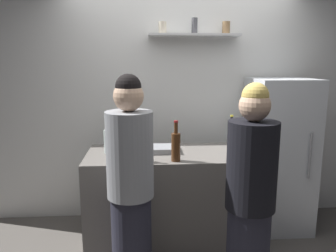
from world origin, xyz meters
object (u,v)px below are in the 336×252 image
(person_blonde, at_px, (250,203))
(person_grey_hoodie, at_px, (131,191))
(wine_bottle_amber_glass, at_px, (176,146))
(water_bottle_plastic, at_px, (108,141))
(wine_bottle_dark_glass, at_px, (231,134))
(wine_bottle_pale_glass, at_px, (131,147))
(utensil_holder, at_px, (125,144))
(refrigerator, at_px, (278,154))
(baking_pan, at_px, (160,149))

(person_blonde, distance_m, person_grey_hoodie, 0.85)
(wine_bottle_amber_glass, distance_m, water_bottle_plastic, 0.66)
(wine_bottle_dark_glass, bearing_deg, water_bottle_plastic, -170.51)
(wine_bottle_pale_glass, relative_size, water_bottle_plastic, 1.26)
(utensil_holder, relative_size, wine_bottle_dark_glass, 0.71)
(refrigerator, distance_m, water_bottle_plastic, 1.79)
(refrigerator, xyz_separation_m, person_blonde, (-0.69, -1.20, 0.01))
(wine_bottle_amber_glass, relative_size, person_grey_hoodie, 0.21)
(water_bottle_plastic, bearing_deg, wine_bottle_amber_glass, -26.38)
(baking_pan, height_order, utensil_holder, utensil_holder)
(refrigerator, xyz_separation_m, water_bottle_plastic, (-1.74, -0.33, 0.25))
(wine_bottle_pale_glass, xyz_separation_m, person_blonde, (0.83, -0.61, -0.26))
(utensil_holder, relative_size, person_blonde, 0.13)
(baking_pan, relative_size, person_grey_hoodie, 0.20)
(utensil_holder, xyz_separation_m, wine_bottle_dark_glass, (1.05, 0.11, 0.06))
(wine_bottle_dark_glass, bearing_deg, wine_bottle_pale_glass, -154.22)
(person_blonde, bearing_deg, wine_bottle_amber_glass, 176.03)
(wine_bottle_dark_glass, bearing_deg, person_grey_hoodie, -138.10)
(wine_bottle_amber_glass, bearing_deg, wine_bottle_pale_glass, 176.41)
(baking_pan, distance_m, wine_bottle_dark_glass, 0.75)
(baking_pan, bearing_deg, wine_bottle_pale_glass, -132.01)
(wine_bottle_amber_glass, xyz_separation_m, wine_bottle_pale_glass, (-0.37, 0.02, -0.01))
(wine_bottle_pale_glass, relative_size, person_grey_hoodie, 0.19)
(wine_bottle_dark_glass, bearing_deg, refrigerator, 13.09)
(baking_pan, height_order, person_grey_hoodie, person_grey_hoodie)
(refrigerator, distance_m, baking_pan, 1.32)
(wine_bottle_amber_glass, height_order, water_bottle_plastic, wine_bottle_amber_glass)
(wine_bottle_dark_glass, xyz_separation_m, person_grey_hoodie, (-0.97, -0.87, -0.22))
(utensil_holder, relative_size, wine_bottle_pale_glass, 0.68)
(refrigerator, distance_m, wine_bottle_pale_glass, 1.65)
(baking_pan, xyz_separation_m, person_blonde, (0.58, -0.89, -0.16))
(baking_pan, bearing_deg, refrigerator, 14.06)
(wine_bottle_amber_glass, bearing_deg, wine_bottle_dark_glass, 39.49)
(refrigerator, distance_m, person_blonde, 1.39)
(baking_pan, bearing_deg, water_bottle_plastic, -178.94)
(water_bottle_plastic, bearing_deg, wine_bottle_dark_glass, 9.49)
(refrigerator, distance_m, person_grey_hoodie, 1.81)
(baking_pan, relative_size, wine_bottle_pale_glass, 1.06)
(refrigerator, height_order, water_bottle_plastic, refrigerator)
(water_bottle_plastic, bearing_deg, refrigerator, 10.63)
(wine_bottle_pale_glass, xyz_separation_m, wine_bottle_dark_glass, (0.97, 0.47, -0.01))
(baking_pan, xyz_separation_m, person_grey_hoodie, (-0.24, -0.68, -0.13))
(refrigerator, distance_m, wine_bottle_amber_glass, 1.33)
(wine_bottle_dark_glass, relative_size, person_blonde, 0.19)
(wine_bottle_dark_glass, xyz_separation_m, person_blonde, (-0.14, -1.08, -0.25))
(wine_bottle_amber_glass, height_order, wine_bottle_dark_glass, wine_bottle_amber_glass)
(wine_bottle_pale_glass, bearing_deg, wine_bottle_dark_glass, 25.78)
(water_bottle_plastic, bearing_deg, person_blonde, -39.85)
(wine_bottle_dark_glass, bearing_deg, wine_bottle_amber_glass, -140.51)
(refrigerator, xyz_separation_m, wine_bottle_pale_glass, (-1.52, -0.60, 0.26))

